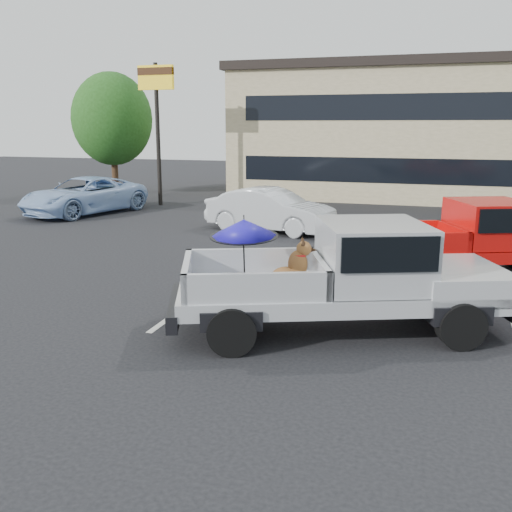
% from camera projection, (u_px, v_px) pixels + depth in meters
% --- Properties ---
extents(ground, '(90.00, 90.00, 0.00)m').
position_uv_depth(ground, '(329.00, 342.00, 9.28)').
color(ground, black).
rests_on(ground, ground).
extents(stripe_left, '(0.12, 5.00, 0.01)m').
position_uv_depth(stripe_left, '(205.00, 293.00, 12.01)').
color(stripe_left, silver).
rests_on(stripe_left, ground).
extents(motel_building, '(20.40, 8.40, 6.30)m').
position_uv_depth(motel_building, '(448.00, 130.00, 27.53)').
color(motel_building, tan).
rests_on(motel_building, ground).
extents(motel_sign, '(1.60, 0.22, 6.00)m').
position_uv_depth(motel_sign, '(156.00, 96.00, 24.15)').
color(motel_sign, black).
rests_on(motel_sign, ground).
extents(tree_left, '(3.96, 3.96, 6.02)m').
position_uv_depth(tree_left, '(112.00, 119.00, 28.30)').
color(tree_left, '#332114').
rests_on(tree_left, ground).
extents(silver_pickup, '(6.01, 3.88, 2.06)m').
position_uv_depth(silver_pickup, '(358.00, 271.00, 9.56)').
color(silver_pickup, black).
rests_on(silver_pickup, ground).
extents(red_pickup, '(5.67, 3.77, 1.77)m').
position_uv_depth(red_pickup, '(482.00, 236.00, 13.07)').
color(red_pickup, black).
rests_on(red_pickup, ground).
extents(silver_sedan, '(4.55, 2.45, 1.42)m').
position_uv_depth(silver_sedan, '(270.00, 210.00, 18.79)').
color(silver_sedan, silver).
rests_on(silver_sedan, ground).
extents(blue_suv, '(3.76, 5.64, 1.44)m').
position_uv_depth(blue_suv, '(84.00, 196.00, 22.56)').
color(blue_suv, '#95B4DE').
rests_on(blue_suv, ground).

